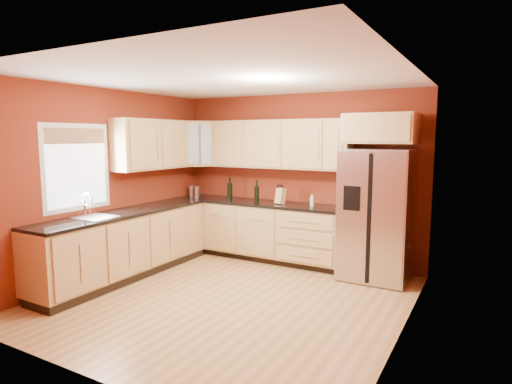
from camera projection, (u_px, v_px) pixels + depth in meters
The scene contains 23 objects.
floor at pixel (229, 298), 5.17m from camera, with size 4.00×4.00×0.00m, color #A67940.
ceiling at pixel (227, 78), 4.84m from camera, with size 4.00×4.00×0.00m, color silver.
wall_back at pixel (297, 178), 6.74m from camera, with size 4.00×0.04×2.60m, color maroon.
wall_front at pixel (85, 221), 3.27m from camera, with size 4.00×0.04×2.60m, color maroon.
wall_left at pixel (108, 183), 5.97m from camera, with size 0.04×4.00×2.60m, color maroon.
wall_right at pixel (405, 205), 4.04m from camera, with size 0.04×4.00×2.60m, color maroon.
base_cabinets_back at pixel (257, 231), 6.85m from camera, with size 2.90×0.60×0.88m, color tan.
base_cabinets_left at pixel (125, 245), 5.94m from camera, with size 0.60×2.80×0.88m, color tan.
countertop_back at pixel (257, 203), 6.79m from camera, with size 2.90×0.62×0.04m, color black.
countertop_left at pixel (125, 213), 5.87m from camera, with size 0.62×2.80×0.04m, color black.
upper_cabinets_back at pixel (278, 144), 6.65m from camera, with size 2.30×0.33×0.75m, color tan.
upper_cabinets_left at pixel (152, 144), 6.45m from camera, with size 0.33×1.35×0.75m, color tan.
corner_upper_cabinet at pixel (198, 144), 7.19m from camera, with size 0.62×0.33×0.75m, color tan.
over_fridge_cabinet at pixel (381, 129), 5.73m from camera, with size 0.92×0.60×0.40m, color tan.
refrigerator at pixel (376, 215), 5.81m from camera, with size 0.90×0.75×1.78m, color #B5B5BA.
window at pixel (77, 167), 5.50m from camera, with size 0.03×0.90×1.00m, color white.
sink_faucet at pixel (94, 206), 5.42m from camera, with size 0.50×0.42×0.30m, color silver, non-canonical shape.
canister_left at pixel (197, 192), 7.31m from camera, with size 0.11×0.11×0.18m, color #B5B5BA.
canister_right at pixel (192, 191), 7.42m from camera, with size 0.11×0.11×0.18m, color #B5B5BA.
wine_bottle_a at pixel (257, 191), 6.72m from camera, with size 0.08×0.08×0.34m, color black, non-canonical shape.
wine_bottle_b at pixel (230, 188), 7.01m from camera, with size 0.08×0.08×0.37m, color black, non-canonical shape.
knife_block at pixel (281, 196), 6.54m from camera, with size 0.12×0.11×0.24m, color tan.
soap_dispenser at pixel (312, 200), 6.30m from camera, with size 0.06×0.06×0.18m, color silver.
Camera 1 is at (2.71, -4.17, 1.94)m, focal length 30.00 mm.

